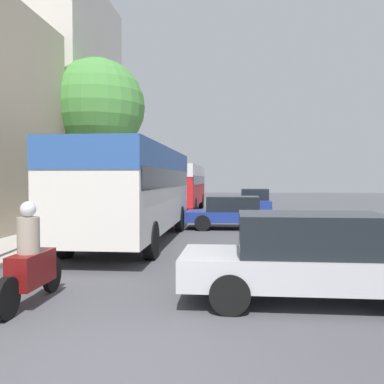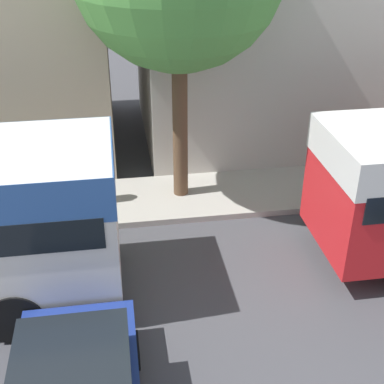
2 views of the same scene
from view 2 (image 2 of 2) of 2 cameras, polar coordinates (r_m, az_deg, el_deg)
name	(u,v)px [view 2 (image 2 of 2)]	position (r m, az deg, el deg)	size (l,w,h in m)	color
pedestrian_near_curb	(80,168)	(12.89, -11.86, 2.48)	(0.35, 0.35, 1.83)	#232838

